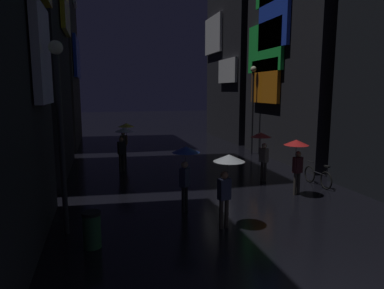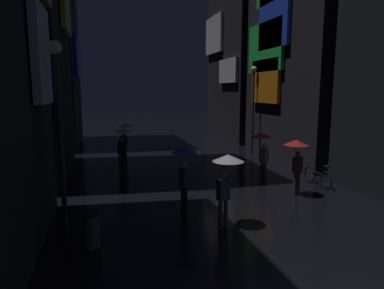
{
  "view_description": "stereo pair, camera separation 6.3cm",
  "coord_description": "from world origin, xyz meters",
  "px_view_note": "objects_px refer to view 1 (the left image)",
  "views": [
    {
      "loc": [
        -3.99,
        -4.38,
        3.91
      ],
      "look_at": [
        0.0,
        10.4,
        1.47
      ],
      "focal_mm": 32.0,
      "sensor_mm": 36.0,
      "label": 1
    },
    {
      "loc": [
        -3.93,
        -4.39,
        3.91
      ],
      "look_at": [
        0.0,
        10.4,
        1.47
      ],
      "focal_mm": 32.0,
      "sensor_mm": 36.0,
      "label": 2
    }
  ],
  "objects_px": {
    "pedestrian_foreground_left_red": "(297,152)",
    "trash_bin": "(92,230)",
    "pedestrian_midstreet_left_clear": "(123,137)",
    "pedestrian_midstreet_centre_clear": "(227,170)",
    "bicycle_parked_at_storefront": "(318,177)",
    "pedestrian_foreground_right_red": "(262,143)",
    "streetlamp_left_near": "(60,116)",
    "pedestrian_far_right_yellow": "(125,131)",
    "streetlamp_right_far": "(253,100)",
    "pedestrian_near_crossing_blue": "(185,161)"
  },
  "relations": [
    {
      "from": "bicycle_parked_at_storefront",
      "to": "trash_bin",
      "type": "distance_m",
      "value": 9.54
    },
    {
      "from": "pedestrian_midstreet_left_clear",
      "to": "trash_bin",
      "type": "distance_m",
      "value": 8.44
    },
    {
      "from": "pedestrian_foreground_left_red",
      "to": "streetlamp_left_near",
      "type": "bearing_deg",
      "value": -169.71
    },
    {
      "from": "pedestrian_far_right_yellow",
      "to": "pedestrian_foreground_left_red",
      "type": "bearing_deg",
      "value": -54.93
    },
    {
      "from": "bicycle_parked_at_storefront",
      "to": "streetlamp_right_far",
      "type": "relative_size",
      "value": 0.34
    },
    {
      "from": "pedestrian_near_crossing_blue",
      "to": "streetlamp_left_near",
      "type": "relative_size",
      "value": 0.41
    },
    {
      "from": "pedestrian_midstreet_left_clear",
      "to": "pedestrian_far_right_yellow",
      "type": "bearing_deg",
      "value": 83.33
    },
    {
      "from": "bicycle_parked_at_storefront",
      "to": "pedestrian_foreground_left_red",
      "type": "bearing_deg",
      "value": -150.59
    },
    {
      "from": "pedestrian_foreground_left_red",
      "to": "bicycle_parked_at_storefront",
      "type": "relative_size",
      "value": 1.16
    },
    {
      "from": "pedestrian_far_right_yellow",
      "to": "streetlamp_right_far",
      "type": "xyz_separation_m",
      "value": [
        7.67,
        0.18,
        1.68
      ]
    },
    {
      "from": "pedestrian_foreground_left_red",
      "to": "trash_bin",
      "type": "relative_size",
      "value": 2.28
    },
    {
      "from": "pedestrian_foreground_right_red",
      "to": "trash_bin",
      "type": "relative_size",
      "value": 2.28
    },
    {
      "from": "pedestrian_foreground_left_red",
      "to": "streetlamp_right_far",
      "type": "relative_size",
      "value": 0.4
    },
    {
      "from": "pedestrian_foreground_right_red",
      "to": "pedestrian_far_right_yellow",
      "type": "distance_m",
      "value": 7.88
    },
    {
      "from": "pedestrian_midstreet_centre_clear",
      "to": "bicycle_parked_at_storefront",
      "type": "distance_m",
      "value": 6.15
    },
    {
      "from": "pedestrian_foreground_right_red",
      "to": "streetlamp_right_far",
      "type": "xyz_separation_m",
      "value": [
        2.31,
        5.96,
        1.68
      ]
    },
    {
      "from": "pedestrian_midstreet_left_clear",
      "to": "bicycle_parked_at_storefront",
      "type": "xyz_separation_m",
      "value": [
        7.53,
        -4.82,
        -1.28
      ]
    },
    {
      "from": "pedestrian_foreground_left_red",
      "to": "streetlamp_left_near",
      "type": "xyz_separation_m",
      "value": [
        -7.97,
        -1.45,
        1.59
      ]
    },
    {
      "from": "pedestrian_far_right_yellow",
      "to": "streetlamp_left_near",
      "type": "bearing_deg",
      "value": -103.83
    },
    {
      "from": "pedestrian_foreground_left_red",
      "to": "trash_bin",
      "type": "bearing_deg",
      "value": -160.99
    },
    {
      "from": "pedestrian_far_right_yellow",
      "to": "streetlamp_left_near",
      "type": "relative_size",
      "value": 0.41
    },
    {
      "from": "pedestrian_far_right_yellow",
      "to": "streetlamp_right_far",
      "type": "bearing_deg",
      "value": 1.36
    },
    {
      "from": "pedestrian_midstreet_left_clear",
      "to": "pedestrian_foreground_left_red",
      "type": "height_order",
      "value": "same"
    },
    {
      "from": "streetlamp_left_near",
      "to": "pedestrian_far_right_yellow",
      "type": "bearing_deg",
      "value": 76.17
    },
    {
      "from": "pedestrian_far_right_yellow",
      "to": "streetlamp_right_far",
      "type": "distance_m",
      "value": 7.85
    },
    {
      "from": "pedestrian_foreground_right_red",
      "to": "pedestrian_midstreet_left_clear",
      "type": "bearing_deg",
      "value": 148.23
    },
    {
      "from": "pedestrian_near_crossing_blue",
      "to": "pedestrian_foreground_right_red",
      "type": "height_order",
      "value": "same"
    },
    {
      "from": "pedestrian_midstreet_left_clear",
      "to": "streetlamp_right_far",
      "type": "distance_m",
      "value": 8.48
    },
    {
      "from": "pedestrian_near_crossing_blue",
      "to": "pedestrian_foreground_left_red",
      "type": "relative_size",
      "value": 1.0
    },
    {
      "from": "pedestrian_foreground_right_red",
      "to": "pedestrian_foreground_left_red",
      "type": "bearing_deg",
      "value": -82.7
    },
    {
      "from": "pedestrian_foreground_left_red",
      "to": "pedestrian_midstreet_centre_clear",
      "type": "bearing_deg",
      "value": -148.83
    },
    {
      "from": "pedestrian_near_crossing_blue",
      "to": "streetlamp_left_near",
      "type": "bearing_deg",
      "value": -165.27
    },
    {
      "from": "streetlamp_right_far",
      "to": "trash_bin",
      "type": "distance_m",
      "value": 14.48
    },
    {
      "from": "pedestrian_midstreet_left_clear",
      "to": "streetlamp_left_near",
      "type": "distance_m",
      "value": 7.64
    },
    {
      "from": "pedestrian_midstreet_centre_clear",
      "to": "bicycle_parked_at_storefront",
      "type": "height_order",
      "value": "pedestrian_midstreet_centre_clear"
    },
    {
      "from": "pedestrian_near_crossing_blue",
      "to": "pedestrian_midstreet_centre_clear",
      "type": "xyz_separation_m",
      "value": [
        0.81,
        -1.65,
        0.0
      ]
    },
    {
      "from": "pedestrian_near_crossing_blue",
      "to": "trash_bin",
      "type": "relative_size",
      "value": 2.28
    },
    {
      "from": "pedestrian_far_right_yellow",
      "to": "pedestrian_midstreet_left_clear",
      "type": "relative_size",
      "value": 1.0
    },
    {
      "from": "pedestrian_far_right_yellow",
      "to": "pedestrian_foreground_left_red",
      "type": "height_order",
      "value": "same"
    },
    {
      "from": "pedestrian_near_crossing_blue",
      "to": "streetlamp_left_near",
      "type": "distance_m",
      "value": 4.06
    },
    {
      "from": "pedestrian_near_crossing_blue",
      "to": "pedestrian_foreground_right_red",
      "type": "bearing_deg",
      "value": 34.07
    },
    {
      "from": "pedestrian_foreground_right_red",
      "to": "streetlamp_left_near",
      "type": "height_order",
      "value": "streetlamp_left_near"
    },
    {
      "from": "pedestrian_foreground_left_red",
      "to": "pedestrian_midstreet_left_clear",
      "type": "bearing_deg",
      "value": 135.86
    },
    {
      "from": "pedestrian_far_right_yellow",
      "to": "streetlamp_left_near",
      "type": "xyz_separation_m",
      "value": [
        -2.33,
        -9.48,
        1.59
      ]
    },
    {
      "from": "pedestrian_foreground_right_red",
      "to": "streetlamp_left_near",
      "type": "xyz_separation_m",
      "value": [
        -7.69,
        -3.7,
        1.59
      ]
    },
    {
      "from": "pedestrian_far_right_yellow",
      "to": "pedestrian_midstreet_left_clear",
      "type": "distance_m",
      "value": 2.32
    },
    {
      "from": "streetlamp_left_near",
      "to": "pedestrian_midstreet_left_clear",
      "type": "bearing_deg",
      "value": 73.95
    },
    {
      "from": "pedestrian_near_crossing_blue",
      "to": "pedestrian_foreground_right_red",
      "type": "relative_size",
      "value": 1.0
    },
    {
      "from": "pedestrian_foreground_left_red",
      "to": "streetlamp_right_far",
      "type": "height_order",
      "value": "streetlamp_right_far"
    },
    {
      "from": "pedestrian_midstreet_centre_clear",
      "to": "streetlamp_right_far",
      "type": "height_order",
      "value": "streetlamp_right_far"
    }
  ]
}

